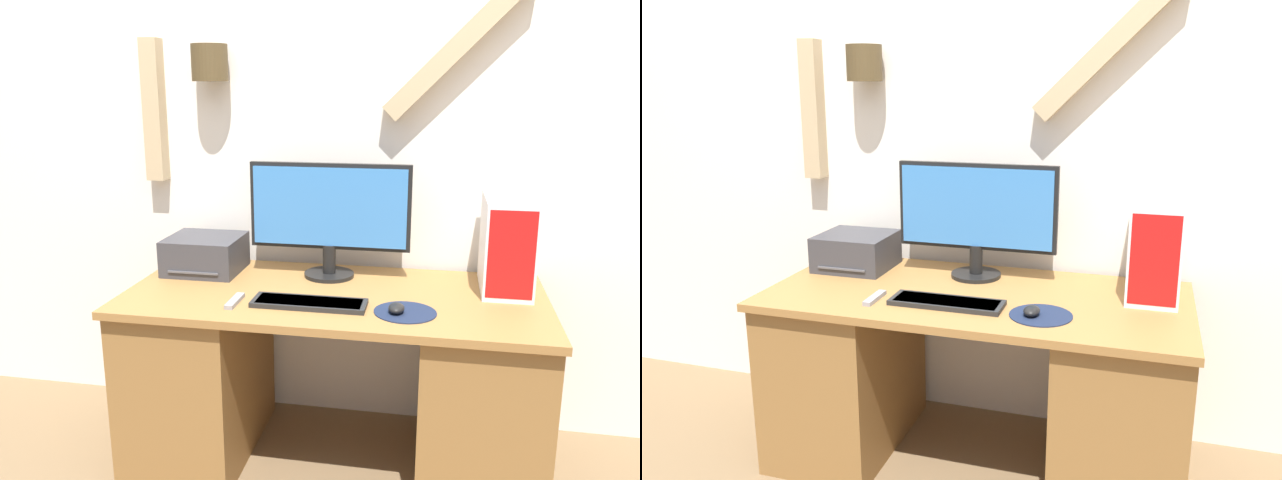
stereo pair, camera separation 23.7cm
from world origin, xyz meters
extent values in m
cube|color=white|center=(0.00, 0.81, 1.35)|extent=(6.40, 0.05, 2.70)
cube|color=tan|center=(-0.88, 0.75, 1.40)|extent=(0.08, 0.08, 0.62)
cube|color=tan|center=(0.43, 0.75, 1.66)|extent=(0.58, 0.08, 0.58)
cylinder|color=#4C3D23|center=(-0.60, 0.71, 1.60)|extent=(0.15, 0.15, 0.15)
cube|color=olive|center=(0.00, 0.38, 0.71)|extent=(1.61, 0.76, 0.03)
cube|color=olive|center=(-0.57, 0.38, 0.35)|extent=(0.45, 0.70, 0.70)
cube|color=olive|center=(0.57, 0.38, 0.35)|extent=(0.45, 0.70, 0.70)
cylinder|color=black|center=(-0.06, 0.58, 0.74)|extent=(0.21, 0.21, 0.02)
cylinder|color=black|center=(-0.06, 0.58, 0.80)|extent=(0.05, 0.05, 0.12)
cube|color=black|center=(-0.06, 0.59, 1.03)|extent=(0.67, 0.03, 0.35)
cube|color=#387AC6|center=(-0.06, 0.57, 1.03)|extent=(0.63, 0.01, 0.32)
cube|color=black|center=(-0.06, 0.22, 0.74)|extent=(0.42, 0.14, 0.02)
cube|color=#424242|center=(-0.06, 0.22, 0.74)|extent=(0.39, 0.11, 0.01)
cylinder|color=#19233D|center=(0.28, 0.21, 0.73)|extent=(0.22, 0.22, 0.00)
ellipsoid|color=black|center=(0.25, 0.19, 0.75)|extent=(0.06, 0.08, 0.03)
cube|color=white|center=(0.65, 0.55, 0.91)|extent=(0.19, 0.35, 0.37)
cube|color=red|center=(0.65, 0.38, 0.91)|extent=(0.17, 0.01, 0.33)
cube|color=#38383D|center=(-0.59, 0.56, 0.80)|extent=(0.31, 0.29, 0.15)
cube|color=#515156|center=(-0.59, 0.47, 0.76)|extent=(0.22, 0.13, 0.01)
cube|color=gray|center=(-0.34, 0.19, 0.74)|extent=(0.03, 0.15, 0.02)
camera|label=1|loc=(0.38, -1.88, 1.51)|focal=35.00mm
camera|label=2|loc=(0.61, -1.82, 1.51)|focal=35.00mm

